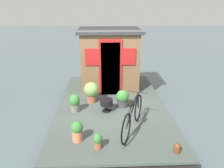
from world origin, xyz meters
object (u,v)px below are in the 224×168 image
houseboat_cabin (110,58)px  potted_plant_thyme (123,98)px  charcoal_grill (106,103)px  bicycle (133,116)px  potted_plant_basil (75,103)px  potted_plant_succulent (91,91)px  mooring_bollard (177,148)px  potted_plant_geranium (77,131)px  potted_plant_mint (98,141)px

houseboat_cabin → potted_plant_thyme: bearing=-170.1°
houseboat_cabin → charcoal_grill: bearing=175.3°
houseboat_cabin → bicycle: houseboat_cabin is taller
potted_plant_thyme → charcoal_grill: 0.55m
houseboat_cabin → potted_plant_basil: bearing=152.5°
potted_plant_basil → potted_plant_succulent: bearing=-34.9°
houseboat_cabin → mooring_bollard: 4.21m
potted_plant_geranium → potted_plant_mint: bearing=-123.7°
mooring_bollard → potted_plant_succulent: bearing=34.8°
potted_plant_basil → potted_plant_thyme: bearing=-79.4°
potted_plant_basil → potted_plant_geranium: (-1.43, -0.20, -0.01)m
bicycle → potted_plant_mint: bicycle is taller
houseboat_cabin → charcoal_grill: houseboat_cabin is taller
potted_plant_mint → houseboat_cabin: bearing=-5.9°
potted_plant_thyme → potted_plant_geranium: potted_plant_thyme is taller
houseboat_cabin → mooring_bollard: (-3.94, -1.19, -0.91)m
potted_plant_geranium → charcoal_grill: (1.40, -0.66, 0.01)m
potted_plant_mint → potted_plant_succulent: size_ratio=0.55×
bicycle → potted_plant_thyme: 1.33m
houseboat_cabin → charcoal_grill: (-2.02, 0.17, -0.77)m
potted_plant_succulent → charcoal_grill: bearing=-146.6°
potted_plant_mint → potted_plant_thyme: size_ratio=0.68×
potted_plant_thyme → charcoal_grill: (-0.29, 0.47, -0.00)m
potted_plant_mint → bicycle: bearing=-50.3°
bicycle → potted_plant_succulent: (1.69, 1.01, -0.03)m
charcoal_grill → potted_plant_geranium: bearing=154.7°
potted_plant_thyme → potted_plant_succulent: (0.37, 0.90, 0.09)m
potted_plant_geranium → potted_plant_succulent: size_ratio=0.74×
potted_plant_mint → potted_plant_succulent: bearing=5.3°
potted_plant_basil → potted_plant_succulent: (0.62, -0.43, 0.09)m
potted_plant_mint → potted_plant_geranium: potted_plant_geranium is taller
potted_plant_mint → potted_plant_thyme: 2.10m
potted_plant_geranium → charcoal_grill: bearing=-25.3°
potted_plant_geranium → potted_plant_basil: bearing=8.1°
charcoal_grill → potted_plant_thyme: bearing=-58.5°
potted_plant_basil → charcoal_grill: potted_plant_basil is taller
potted_plant_basil → mooring_bollard: bearing=-131.4°
potted_plant_basil → potted_plant_geranium: size_ratio=1.09×
potted_plant_basil → potted_plant_geranium: bearing=-171.9°
potted_plant_thyme → potted_plant_basil: bearing=100.6°
potted_plant_geranium → mooring_bollard: bearing=-104.5°
houseboat_cabin → potted_plant_geranium: bearing=166.4°
bicycle → potted_plant_thyme: bearing=4.8°
charcoal_grill → potted_plant_basil: bearing=87.4°
houseboat_cabin → potted_plant_mint: size_ratio=6.16×
houseboat_cabin → potted_plant_thyme: houseboat_cabin is taller
potted_plant_succulent → charcoal_grill: potted_plant_succulent is taller
potted_plant_succulent → charcoal_grill: (-0.66, -0.43, -0.09)m
potted_plant_geranium → charcoal_grill: size_ratio=1.28×
potted_plant_mint → potted_plant_succulent: (2.35, 0.22, 0.17)m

